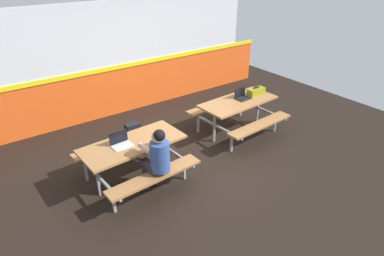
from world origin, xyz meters
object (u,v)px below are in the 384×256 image
at_px(picnic_table_left, 133,151).
at_px(backpack_dark, 133,133).
at_px(toolbox_grey, 256,91).
at_px(laptop_silver, 121,143).
at_px(student_nearer, 157,156).
at_px(laptop_dark, 242,96).
at_px(picnic_table_right, 238,108).

height_order(picnic_table_left, backpack_dark, picnic_table_left).
distance_m(picnic_table_left, toolbox_grey, 3.15).
bearing_deg(picnic_table_left, laptop_silver, 171.67).
height_order(student_nearer, laptop_dark, student_nearer).
xyz_separation_m(picnic_table_right, laptop_dark, (0.14, 0.05, 0.21)).
xyz_separation_m(picnic_table_right, backpack_dark, (-2.03, 0.90, -0.36)).
bearing_deg(laptop_dark, picnic_table_left, -173.63).
bearing_deg(toolbox_grey, backpack_dark, 161.27).
bearing_deg(laptop_dark, student_nearer, -161.75).
bearing_deg(backpack_dark, laptop_silver, -123.21).
bearing_deg(toolbox_grey, picnic_table_left, -174.73).
height_order(picnic_table_left, student_nearer, student_nearer).
relative_size(picnic_table_left, backpack_dark, 3.93).
relative_size(student_nearer, laptop_dark, 3.64).
distance_m(student_nearer, laptop_dark, 2.73).
distance_m(toolbox_grey, backpack_dark, 2.78).
distance_m(student_nearer, backpack_dark, 1.83).
distance_m(laptop_dark, backpack_dark, 2.41).
distance_m(picnic_table_right, laptop_silver, 2.79).
xyz_separation_m(student_nearer, backpack_dark, (0.42, 1.71, -0.49)).
bearing_deg(laptop_silver, laptop_dark, 5.43).
bearing_deg(toolbox_grey, laptop_silver, -175.50).
xyz_separation_m(picnic_table_left, toolbox_grey, (3.13, 0.29, 0.24)).
distance_m(picnic_table_left, laptop_dark, 2.76).
xyz_separation_m(student_nearer, laptop_silver, (-0.33, 0.58, 0.08)).
bearing_deg(laptop_dark, picnic_table_right, -162.44).
distance_m(picnic_table_left, picnic_table_right, 2.60).
height_order(laptop_dark, toolbox_grey, laptop_dark).
height_order(laptop_dark, backpack_dark, laptop_dark).
bearing_deg(toolbox_grey, laptop_dark, 177.73).
bearing_deg(laptop_silver, picnic_table_left, -8.33).
height_order(picnic_table_left, laptop_dark, laptop_dark).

